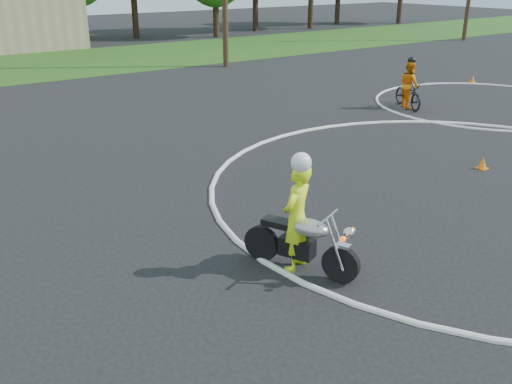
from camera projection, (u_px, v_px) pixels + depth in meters
grass_strip at (89, 61)px, 30.99m from camera, size 120.00×10.00×0.02m
course_markings at (480, 156)px, 15.10m from camera, size 19.05×19.05×0.12m
primary_motorcycle at (302, 242)px, 9.17m from camera, size 0.99×1.94×1.08m
rider_primary_grp at (297, 214)px, 9.10m from camera, size 0.78×0.66×2.01m
rider_second_grp at (409, 90)px, 20.26m from camera, size 1.35×1.98×1.80m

